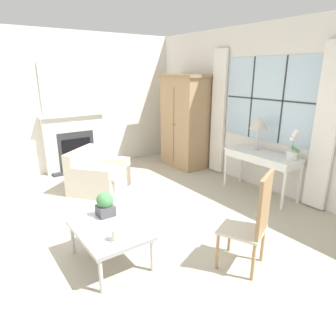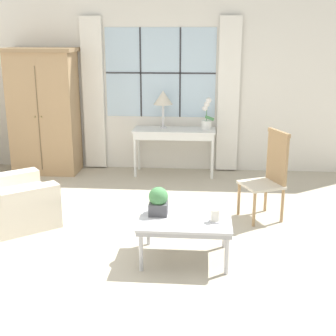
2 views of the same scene
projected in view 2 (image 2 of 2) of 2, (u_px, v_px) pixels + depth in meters
name	position (u px, v px, depth m)	size (l,w,h in m)	color
ground_plane	(134.00, 247.00, 4.97)	(14.00, 14.00, 0.00)	#B2A893
wall_back_windowed	(161.00, 84.00, 7.48)	(7.20, 0.14, 2.80)	silver
armoire	(44.00, 111.00, 7.39)	(1.09, 0.63, 1.97)	tan
console_table	(174.00, 134.00, 7.35)	(1.28, 0.50, 0.73)	white
table_lamp	(163.00, 98.00, 7.27)	(0.30, 0.30, 0.59)	silver
potted_orchid	(207.00, 117.00, 7.29)	(0.20, 0.16, 0.49)	white
armchair_upholstered	(12.00, 204.00, 5.50)	(1.19, 1.20, 0.73)	beige
side_chair_wooden	(270.00, 172.00, 5.60)	(0.58, 0.58, 1.08)	beige
coffee_table	(185.00, 222.00, 4.61)	(0.91, 0.67, 0.43)	#BCBCC1
potted_plant_small	(158.00, 201.00, 4.66)	(0.19, 0.19, 0.29)	#4C4C51
pillar_candle	(215.00, 216.00, 4.50)	(0.12, 0.12, 0.14)	silver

